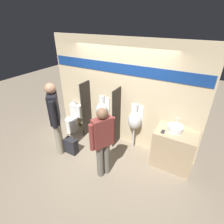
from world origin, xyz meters
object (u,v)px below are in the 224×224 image
object	(u,v)px
sink_basin	(175,128)
toilet	(73,120)
urinal_near_counter	(102,111)
person_with_lanyard	(55,117)
shopping_bag	(71,146)
cell_phone	(163,132)
person_in_vest	(103,141)
urinal_far	(135,120)

from	to	relation	value
sink_basin	toilet	bearing A→B (deg)	-178.86
sink_basin	urinal_near_counter	world-z (taller)	urinal_near_counter
sink_basin	person_with_lanyard	xyz separation A→B (m)	(-2.53, -0.98, 0.04)
urinal_near_counter	shopping_bag	size ratio (longest dim) A/B	2.23
cell_phone	urinal_near_counter	bearing A→B (deg)	171.85
person_in_vest	sink_basin	bearing A→B (deg)	-20.41
person_with_lanyard	shopping_bag	xyz separation A→B (m)	(0.30, 0.09, -0.80)
person_with_lanyard	person_in_vest	bearing A→B (deg)	-136.88
sink_basin	toilet	world-z (taller)	sink_basin
urinal_near_counter	toilet	bearing A→B (deg)	-171.93
cell_phone	person_in_vest	bearing A→B (deg)	-137.02
toilet	person_in_vest	size ratio (longest dim) A/B	0.57
shopping_bag	urinal_near_counter	bearing A→B (deg)	72.62
urinal_far	shopping_bag	world-z (taller)	urinal_far
urinal_far	toilet	xyz separation A→B (m)	(-1.92, -0.14, -0.51)
sink_basin	urinal_far	xyz separation A→B (m)	(-0.97, 0.08, -0.13)
urinal_far	person_with_lanyard	xyz separation A→B (m)	(-1.57, -1.06, 0.18)
urinal_far	person_in_vest	size ratio (longest dim) A/B	0.77
urinal_far	person_with_lanyard	distance (m)	1.90
toilet	urinal_near_counter	bearing A→B (deg)	8.07
urinal_near_counter	person_with_lanyard	size ratio (longest dim) A/B	0.68
cell_phone	toilet	distance (m)	2.74
urinal_far	toilet	world-z (taller)	urinal_far
urinal_far	urinal_near_counter	bearing A→B (deg)	180.00
cell_phone	urinal_far	xyz separation A→B (m)	(-0.75, 0.25, -0.07)
toilet	sink_basin	bearing A→B (deg)	1.14
cell_phone	sink_basin	bearing A→B (deg)	38.06
person_in_vest	cell_phone	bearing A→B (deg)	-19.57
toilet	shopping_bag	world-z (taller)	toilet
sink_basin	cell_phone	size ratio (longest dim) A/B	2.37
sink_basin	shopping_bag	distance (m)	2.52
sink_basin	cell_phone	world-z (taller)	sink_basin
toilet	person_with_lanyard	size ratio (longest dim) A/B	0.50
toilet	shopping_bag	bearing A→B (deg)	-52.04
urinal_far	toilet	distance (m)	1.99
urinal_near_counter	urinal_far	world-z (taller)	same
toilet	person_with_lanyard	xyz separation A→B (m)	(0.35, -0.92, 0.68)
sink_basin	urinal_near_counter	bearing A→B (deg)	177.67
urinal_near_counter	person_with_lanyard	xyz separation A→B (m)	(-0.61, -1.06, 0.18)
cell_phone	toilet	xyz separation A→B (m)	(-2.67, 0.11, -0.58)
urinal_near_counter	sink_basin	bearing A→B (deg)	-2.33
urinal_far	shopping_bag	xyz separation A→B (m)	(-1.26, -0.97, -0.62)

